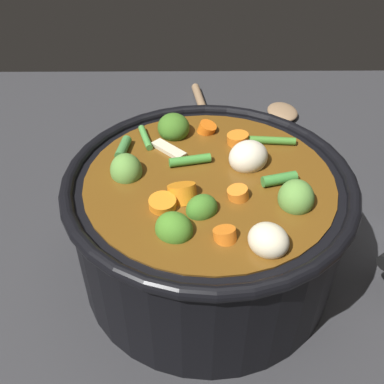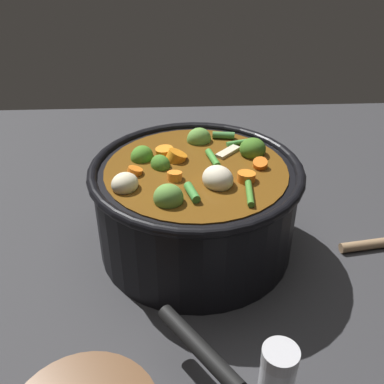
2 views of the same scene
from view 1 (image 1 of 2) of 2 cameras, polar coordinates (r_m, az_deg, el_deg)
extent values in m
plane|color=#2D2D30|center=(0.54, 1.89, -9.61)|extent=(1.10, 1.10, 0.00)
cylinder|color=black|center=(0.49, 2.05, -4.53)|extent=(0.28, 0.28, 0.13)
torus|color=black|center=(0.44, 2.25, 1.59)|extent=(0.30, 0.30, 0.01)
cylinder|color=brown|center=(0.48, 2.07, -4.08)|extent=(0.25, 0.25, 0.13)
ellipsoid|color=#407725|center=(0.40, 1.27, -2.19)|extent=(0.04, 0.04, 0.03)
ellipsoid|color=#5F933E|center=(0.45, -8.50, 2.75)|extent=(0.04, 0.04, 0.04)
ellipsoid|color=#5F933F|center=(0.42, 13.30, -0.78)|extent=(0.04, 0.04, 0.04)
ellipsoid|color=#468126|center=(0.38, -2.34, -4.86)|extent=(0.05, 0.05, 0.03)
ellipsoid|color=#3D6E21|center=(0.51, -2.40, 8.34)|extent=(0.04, 0.04, 0.03)
cylinder|color=orange|center=(0.51, 1.49, 8.05)|extent=(0.03, 0.03, 0.02)
cylinder|color=orange|center=(0.50, 5.96, 6.55)|extent=(0.03, 0.03, 0.02)
cylinder|color=orange|center=(0.38, 4.28, -5.69)|extent=(0.03, 0.03, 0.02)
cylinder|color=orange|center=(0.41, -3.81, -1.71)|extent=(0.03, 0.03, 0.02)
cylinder|color=orange|center=(0.42, -1.25, -0.20)|extent=(0.04, 0.04, 0.03)
cylinder|color=orange|center=(0.42, 5.99, -0.44)|extent=(0.03, 0.02, 0.02)
ellipsoid|color=beige|center=(0.46, 7.30, 4.49)|extent=(0.06, 0.06, 0.03)
ellipsoid|color=beige|center=(0.37, 9.86, -6.20)|extent=(0.05, 0.05, 0.03)
cylinder|color=#3F7B3B|center=(0.48, -8.89, 5.68)|extent=(0.02, 0.03, 0.01)
cylinder|color=#408B33|center=(0.46, -0.26, 4.14)|extent=(0.04, 0.02, 0.01)
cylinder|color=#417E2A|center=(0.50, 10.14, 6.59)|extent=(0.05, 0.01, 0.01)
cylinder|color=#49923F|center=(0.50, -6.06, 7.03)|extent=(0.02, 0.04, 0.01)
cylinder|color=#3D8336|center=(0.44, 11.24, 1.66)|extent=(0.04, 0.02, 0.01)
cube|color=beige|center=(0.48, -3.02, 5.51)|extent=(0.04, 0.04, 0.01)
ellipsoid|color=#886A4B|center=(0.83, 11.61, 10.13)|extent=(0.06, 0.07, 0.02)
cylinder|color=#886A4B|center=(0.79, 1.85, 9.54)|extent=(0.05, 0.25, 0.01)
camera|label=2|loc=(0.64, 67.99, 21.36)|focal=42.36mm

